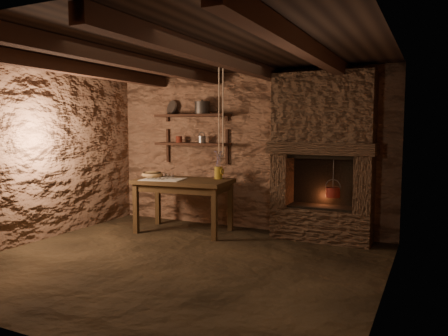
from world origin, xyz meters
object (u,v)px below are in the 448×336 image
at_px(iron_stockpot, 202,108).
at_px(wooden_bowl, 152,175).
at_px(stoneware_jug, 219,167).
at_px(red_pot, 333,192).
at_px(work_table, 184,204).

bearing_deg(iron_stockpot, wooden_bowl, -142.42).
height_order(stoneware_jug, red_pot, stoneware_jug).
height_order(work_table, iron_stockpot, iron_stockpot).
xyz_separation_m(stoneware_jug, iron_stockpot, (-0.40, 0.22, 0.88)).
height_order(work_table, stoneware_jug, stoneware_jug).
relative_size(wooden_bowl, red_pot, 0.61).
height_order(stoneware_jug, wooden_bowl, stoneware_jug).
relative_size(stoneware_jug, red_pot, 0.79).
distance_m(work_table, stoneware_jug, 0.76).
bearing_deg(iron_stockpot, work_table, -95.23).
relative_size(iron_stockpot, red_pot, 0.43).
bearing_deg(red_pot, work_table, -169.84).
bearing_deg(stoneware_jug, red_pot, -19.27).
relative_size(work_table, iron_stockpot, 6.22).
distance_m(stoneware_jug, wooden_bowl, 1.07).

